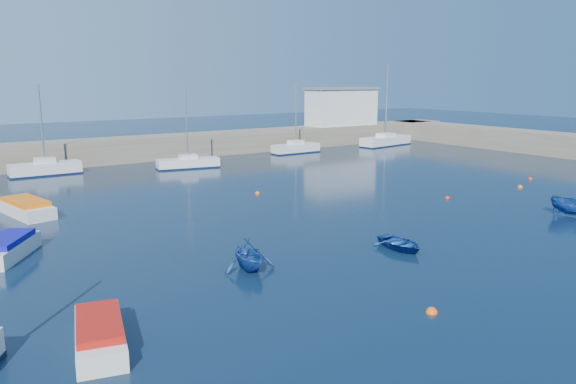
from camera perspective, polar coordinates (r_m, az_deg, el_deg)
ground at (r=27.90m, az=17.42°, el=-8.20°), size 220.00×220.00×0.00m
back_wall at (r=66.04m, az=-15.28°, el=4.26°), size 96.00×4.50×2.60m
right_arm at (r=81.13m, az=19.51°, el=5.28°), size 4.50×32.00×2.60m
harbor_office at (r=80.40m, az=5.46°, el=8.55°), size 10.00×4.00×5.00m
sailboat_5 at (r=58.68m, az=-23.43°, el=2.23°), size 6.46×1.87×8.61m
sailboat_6 at (r=59.01m, az=-10.12°, el=2.94°), size 6.55×2.85×8.31m
sailboat_7 at (r=69.97m, az=0.80°, el=4.50°), size 6.40×1.98×8.43m
sailboat_8 at (r=78.98m, az=9.88°, el=5.17°), size 8.71×3.67×10.96m
motorboat_0 at (r=21.06m, az=-18.59°, el=-13.46°), size 2.56×4.73×1.01m
motorboat_1 at (r=32.60m, az=-26.55°, el=-5.09°), size 3.78×4.74×1.12m
motorboat_2 at (r=42.00m, az=-25.06°, el=-1.45°), size 2.98×5.74×1.13m
dinghy_center at (r=31.25m, az=11.32°, el=-5.16°), size 2.35×3.16×0.63m
dinghy_left at (r=27.38m, az=-4.04°, el=-6.36°), size 2.86×3.21×1.53m
buoy_0 at (r=23.48m, az=14.38°, el=-11.81°), size 0.48×0.48×0.48m
buoy_1 at (r=45.20m, az=15.90°, el=-0.63°), size 0.41×0.41×0.41m
buoy_2 at (r=51.82m, az=22.50°, el=0.44°), size 0.43×0.43×0.43m
buoy_3 at (r=45.27m, az=-3.11°, el=-0.18°), size 0.42×0.42×0.42m
buoy_4 at (r=56.34m, az=23.40°, el=1.19°), size 0.44×0.44×0.44m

